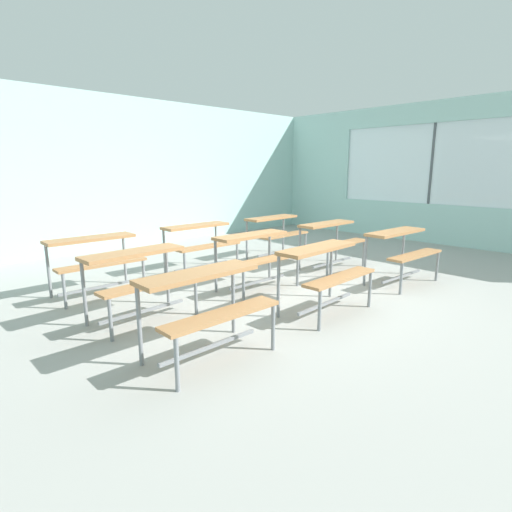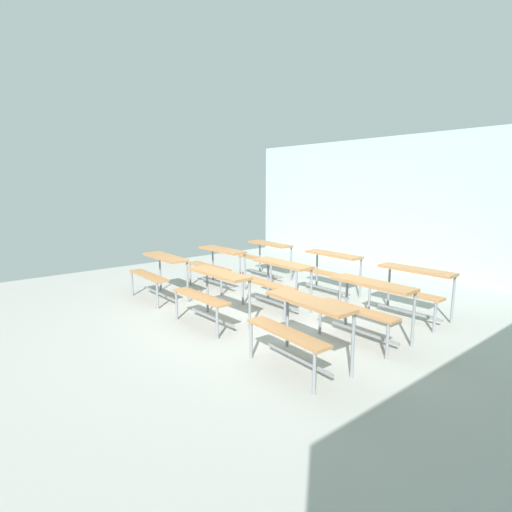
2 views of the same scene
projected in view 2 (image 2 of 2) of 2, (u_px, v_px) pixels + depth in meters
The scene contains 11 objects.
ground at pixel (261, 320), 5.92m from camera, with size 10.00×9.00×0.05m, color #9E9E99.
wall_back at pixel (422, 206), 8.47m from camera, with size 10.00×0.12×3.00m, color #A8D1CC.
desk_bench_r0c0 at pixel (160, 267), 6.83m from camera, with size 1.10×0.59×0.74m.
desk_bench_r0c1 at pixel (213, 285), 5.59m from camera, with size 1.12×0.63×0.74m.
desk_bench_r0c2 at pixel (301, 317), 4.26m from camera, with size 1.12×0.64×0.74m.
desk_bench_r1c0 at pixel (218, 259), 7.58m from camera, with size 1.13×0.64×0.74m.
desk_bench_r1c1 at pixel (277, 274), 6.29m from camera, with size 1.10×0.59×0.74m.
desk_bench_r1c2 at pixel (367, 297), 5.01m from camera, with size 1.10×0.59×0.74m.
desk_bench_r2c0 at pixel (266, 252), 8.33m from camera, with size 1.10×0.60×0.74m.
desk_bench_r2c1 at pixel (329, 264), 7.09m from camera, with size 1.10×0.59×0.74m.
desk_bench_r2c2 at pixel (412, 281), 5.81m from camera, with size 1.12×0.63×0.74m.
Camera 2 is at (4.31, -3.67, 1.97)m, focal length 27.96 mm.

